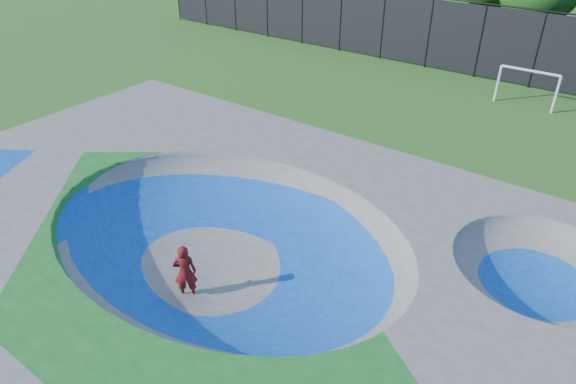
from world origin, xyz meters
name	(u,v)px	position (x,y,z in m)	size (l,w,h in m)	color
ground	(228,268)	(0.00, 0.00, 0.00)	(120.00, 120.00, 0.00)	#275B19
skate_deck	(226,247)	(0.00, 0.00, 0.75)	(22.00, 14.00, 1.50)	gray
skater	(185,272)	(-0.07, -1.51, 0.84)	(0.61, 0.40, 1.67)	red
skateboard	(188,295)	(-0.07, -1.51, 0.03)	(0.78, 0.22, 0.05)	black
soccer_goal	(528,81)	(3.47, 17.94, 1.30)	(2.85, 0.12, 1.88)	white
fence	(481,40)	(0.00, 21.00, 2.10)	(48.09, 0.09, 4.04)	black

